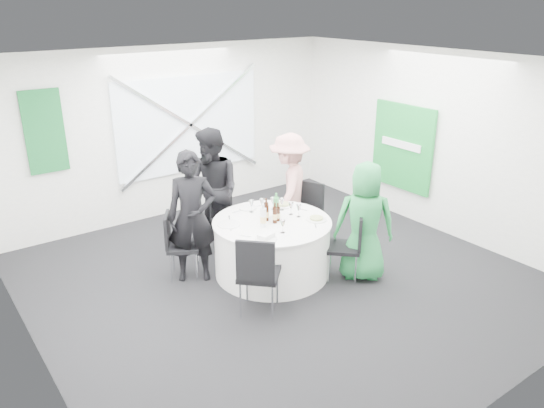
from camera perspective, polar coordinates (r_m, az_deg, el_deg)
floor at (r=7.10m, az=0.96°, el=-8.01°), size 6.00×6.00×0.00m
ceiling at (r=6.23m, az=1.13°, el=15.05°), size 6.00×6.00×0.00m
wall_back at (r=9.01m, az=-10.67°, el=7.60°), size 6.00×0.00×6.00m
wall_front at (r=4.70m, az=23.89°, el=-6.89°), size 6.00×0.00×6.00m
wall_left at (r=5.40m, az=-25.29°, el=-3.50°), size 0.00×6.00×6.00m
wall_right at (r=8.61m, az=17.25°, el=6.38°), size 0.00×6.00×6.00m
window_panel at (r=9.09m, az=-8.89°, el=8.47°), size 2.60×0.03×1.60m
window_brace_a at (r=9.05m, az=-8.77°, el=8.43°), size 2.63×0.05×1.84m
window_brace_b at (r=9.05m, az=-8.77°, el=8.43°), size 2.63×0.05×1.84m
green_banner at (r=8.26m, az=-23.26°, el=7.15°), size 0.55×0.04×1.20m
green_sign at (r=8.98m, az=13.84°, el=5.97°), size 0.05×1.20×1.40m
banquet_table at (r=7.07m, az=-0.00°, el=-4.68°), size 1.56×1.56×0.76m
chair_back at (r=7.83m, az=-5.04°, el=-1.01°), size 0.42×0.42×0.88m
chair_back_left at (r=7.03m, az=-10.20°, el=-3.88°), size 0.56×0.56×0.90m
chair_back_right at (r=7.91m, az=3.88°, el=-0.51°), size 0.57×0.56×0.93m
chair_front_right at (r=6.94m, az=8.43°, el=-4.02°), size 0.59×0.59×0.92m
chair_front_left at (r=6.06m, az=-1.57°, el=-7.11°), size 0.65×0.65×1.01m
person_man_back_left at (r=6.83m, az=-8.58°, el=-1.41°), size 0.76×0.67×1.73m
person_man_back at (r=7.65m, az=-6.41°, el=1.45°), size 0.63×0.95×1.80m
person_woman_pink at (r=7.95m, az=1.86°, el=1.78°), size 1.13×1.07×1.65m
person_woman_green at (r=6.91m, az=9.92°, el=-1.90°), size 0.91×0.89×1.58m
plate_back at (r=7.33m, az=-2.63°, el=-0.42°), size 0.24×0.24×0.01m
plate_back_left at (r=6.82m, az=-4.67°, el=-2.19°), size 0.29×0.29×0.01m
plate_back_right at (r=7.41m, az=1.20°, el=-0.09°), size 0.27×0.27×0.04m
plate_front_right at (r=6.97m, az=4.79°, el=-1.60°), size 0.27×0.27×0.04m
plate_front_left at (r=6.40m, az=-0.65°, el=-3.76°), size 0.26×0.26×0.01m
napkin at (r=6.40m, az=-0.64°, el=-3.43°), size 0.22×0.17×0.05m
beer_bottle_a at (r=6.89m, az=-0.60°, el=-0.96°), size 0.06×0.06×0.28m
beer_bottle_b at (r=6.97m, az=-0.64°, el=-0.69°), size 0.06×0.06×0.27m
beer_bottle_c at (r=6.89m, az=0.63°, el=-1.09°), size 0.06×0.06×0.25m
beer_bottle_d at (r=6.82m, az=0.31°, el=-1.20°), size 0.06×0.06×0.28m
green_water_bottle at (r=7.01m, az=0.44°, el=-0.34°), size 0.08×0.08×0.33m
clear_water_bottle at (r=6.70m, az=-0.95°, el=-1.50°), size 0.08×0.08×0.31m
wine_glass_a at (r=7.25m, az=0.09°, el=0.35°), size 0.07×0.07×0.17m
wine_glass_b at (r=7.23m, az=1.08°, el=0.27°), size 0.07×0.07×0.17m
wine_glass_c at (r=7.21m, az=-1.09°, el=0.22°), size 0.07×0.07×0.17m
wine_glass_d at (r=7.01m, az=2.90°, el=-0.42°), size 0.07×0.07×0.17m
wine_glass_e at (r=7.16m, az=-2.24°, el=0.05°), size 0.07×0.07×0.17m
wine_glass_f at (r=6.53m, az=1.17°, el=-2.11°), size 0.07×0.07×0.17m
wine_glass_g at (r=7.08m, az=2.06°, el=-0.19°), size 0.07×0.07×0.17m
fork_a at (r=6.48m, az=-2.86°, el=-3.48°), size 0.10×0.13×0.01m
knife_a at (r=6.39m, az=-0.22°, el=-3.86°), size 0.10×0.13×0.01m
fork_b at (r=7.43m, az=-1.15°, el=-0.15°), size 0.15×0.03×0.01m
knife_b at (r=7.23m, az=-3.77°, el=-0.82°), size 0.15×0.02×0.01m
fork_c at (r=6.79m, az=4.69°, el=-2.33°), size 0.10×0.13×0.01m
knife_c at (r=7.04m, az=4.61°, el=-1.47°), size 0.11×0.12×0.01m
fork_d at (r=7.29m, az=3.28°, el=-0.60°), size 0.08×0.14×0.01m
knife_d at (r=7.43m, az=0.89°, el=-0.12°), size 0.08×0.14×0.01m
fork_e at (r=7.03m, az=-4.62°, el=-1.49°), size 0.09×0.14×0.01m
knife_e at (r=6.70m, az=-4.45°, el=-2.66°), size 0.08×0.14×0.01m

